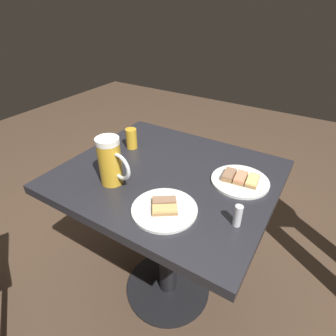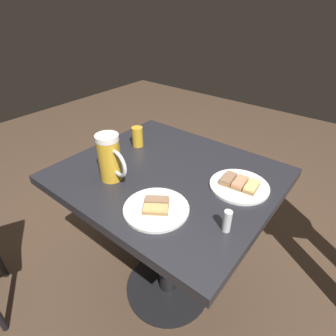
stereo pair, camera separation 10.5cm
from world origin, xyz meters
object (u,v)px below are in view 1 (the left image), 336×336
(plate_near, at_px, (240,180))
(beer_mug, at_px, (111,162))
(beer_glass_small, at_px, (131,138))
(plate_far, at_px, (164,209))
(salt_shaker, at_px, (238,216))

(plate_near, relative_size, beer_mug, 1.18)
(plate_near, height_order, beer_glass_small, beer_glass_small)
(beer_glass_small, bearing_deg, plate_near, -0.37)
(plate_far, height_order, beer_glass_small, beer_glass_small)
(salt_shaker, bearing_deg, beer_glass_small, 158.71)
(plate_far, relative_size, salt_shaker, 2.95)
(beer_mug, bearing_deg, plate_far, -7.39)
(plate_near, bearing_deg, salt_shaker, -73.40)
(plate_near, relative_size, plate_far, 1.00)
(beer_mug, height_order, beer_glass_small, beer_mug)
(beer_mug, relative_size, salt_shaker, 2.48)
(plate_far, bearing_deg, beer_mug, 172.61)
(plate_far, xyz_separation_m, beer_glass_small, (-0.36, 0.28, 0.04))
(beer_glass_small, distance_m, salt_shaker, 0.62)
(plate_near, height_order, plate_far, same)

